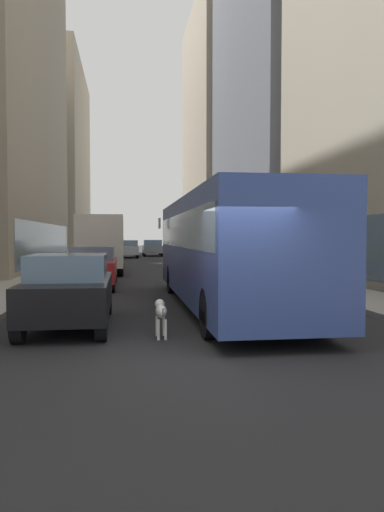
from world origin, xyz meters
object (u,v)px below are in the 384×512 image
at_px(car_red_coupe, 93,266).
at_px(dalmatian_dog, 161,312).
at_px(car_grey_wagon, 152,248).
at_px(car_black_suv, 69,290).
at_px(box_truck, 102,242).
at_px(car_yellow_taxi, 108,252).
at_px(transit_bus, 224,244).
at_px(car_blue_hatchback, 182,251).
at_px(car_silver_sedan, 129,249).
at_px(pedestrian_with_handbag, 336,263).

relative_size(car_red_coupe, dalmatian_dog, 4.96).
bearing_deg(car_red_coupe, car_grey_wagon, 82.36).
relative_size(car_red_coupe, car_black_suv, 1.16).
relative_size(car_grey_wagon, box_truck, 0.58).
bearing_deg(car_yellow_taxi, dalmatian_dog, -85.75).
xyz_separation_m(transit_bus, car_yellow_taxi, (-4.00, 22.10, -0.95)).
distance_m(car_blue_hatchback, box_truck, 11.69).
xyz_separation_m(car_silver_sedan, pedestrian_with_handbag, (7.48, -28.33, 0.19)).
bearing_deg(dalmatian_dog, car_grey_wagon, 87.00).
height_order(car_yellow_taxi, box_truck, box_truck).
bearing_deg(car_red_coupe, pedestrian_with_handbag, -12.93).
distance_m(transit_bus, box_truck, 14.13).
bearing_deg(car_black_suv, car_blue_hatchback, 77.97).
bearing_deg(box_truck, car_silver_sedan, 85.07).
distance_m(car_grey_wagon, car_red_coupe, 30.09).
xyz_separation_m(transit_bus, car_grey_wagon, (0.00, 35.69, -0.95)).
height_order(dalmatian_dog, pedestrian_with_handbag, pedestrian_with_handbag).
height_order(car_silver_sedan, pedestrian_with_handbag, pedestrian_with_handbag).
height_order(car_red_coupe, box_truck, box_truck).
height_order(car_red_coupe, pedestrian_with_handbag, pedestrian_with_handbag).
distance_m(car_grey_wagon, car_black_suv, 38.40).
height_order(car_yellow_taxi, car_grey_wagon, same).
distance_m(car_blue_hatchback, pedestrian_with_handbag, 20.30).
xyz_separation_m(transit_bus, dalmatian_dog, (-2.07, -3.87, -1.26)).
bearing_deg(car_silver_sedan, car_yellow_taxi, -99.08).
xyz_separation_m(transit_bus, car_silver_sedan, (-2.40, 32.12, -0.96)).
relative_size(car_red_coupe, car_blue_hatchback, 1.14).
bearing_deg(car_black_suv, pedestrian_with_handbag, 34.72).
height_order(transit_bus, car_yellow_taxi, transit_bus).
bearing_deg(car_yellow_taxi, car_silver_sedan, 80.92).
bearing_deg(car_blue_hatchback, car_black_suv, -102.03).
height_order(car_yellow_taxi, car_blue_hatchback, same).
height_order(car_silver_sedan, dalmatian_dog, car_silver_sedan).
distance_m(car_grey_wagon, car_blue_hatchback, 12.02).
height_order(box_truck, dalmatian_dog, box_truck).
distance_m(box_truck, pedestrian_with_handbag, 13.35).
relative_size(car_red_coupe, car_silver_sedan, 1.14).
distance_m(box_truck, dalmatian_dog, 17.57).
bearing_deg(pedestrian_with_handbag, car_black_suv, -145.28).
bearing_deg(box_truck, dalmatian_dog, -83.68).
height_order(car_yellow_taxi, car_silver_sedan, same).
bearing_deg(pedestrian_with_handbag, box_truck, 132.92).
xyz_separation_m(transit_bus, car_black_suv, (-4.00, -2.50, -0.96)).
xyz_separation_m(car_black_suv, box_truck, (-0.00, 16.06, 0.85)).
distance_m(car_red_coupe, pedestrian_with_handbag, 9.32).
bearing_deg(car_blue_hatchback, transit_bus, -93.85).
relative_size(car_silver_sedan, pedestrian_with_handbag, 2.47).
bearing_deg(dalmatian_dog, car_black_suv, 144.70).
bearing_deg(transit_bus, box_truck, 106.44).
bearing_deg(dalmatian_dog, car_blue_hatchback, 82.44).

